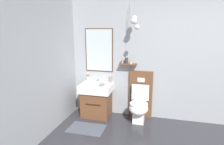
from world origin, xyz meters
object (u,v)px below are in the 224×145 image
Objects in this scene: toilet at (140,103)px; folded_hand_towel at (92,85)px; vanity_sink_left at (97,99)px; soap_dispenser at (110,79)px; toothbrush_cup at (88,78)px.

toilet reaches higher than folded_hand_towel.
vanity_sink_left is 4.08× the size of soap_dispenser.
toilet is 1.04m from folded_hand_towel.
soap_dispenser is (0.26, 0.19, 0.41)m from vanity_sink_left.
folded_hand_towel is (-0.96, -0.18, 0.36)m from toilet.
vanity_sink_left is 0.52m from soap_dispenser.
vanity_sink_left is 3.57× the size of toothbrush_cup.
toothbrush_cup is at bearing -178.82° from soap_dispenser.
toilet is at bearing 1.20° from vanity_sink_left.
toilet is at bearing -7.84° from toothbrush_cup.
folded_hand_towel is at bearing -130.36° from soap_dispenser.
soap_dispenser reaches higher than vanity_sink_left.
folded_hand_towel is (0.21, -0.34, -0.04)m from toothbrush_cup.
folded_hand_towel is (-0.04, -0.16, 0.36)m from vanity_sink_left.
toothbrush_cup is at bearing 172.16° from toilet.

